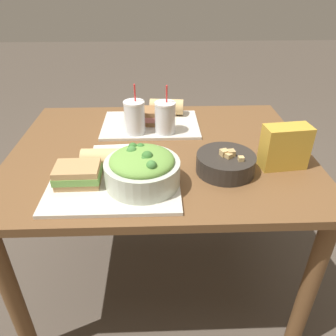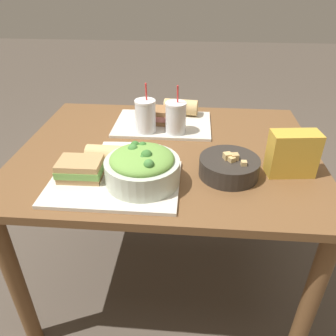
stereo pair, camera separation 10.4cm
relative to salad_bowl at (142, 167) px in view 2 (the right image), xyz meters
The scene contains 14 objects.
ground_plane 0.82m from the salad_bowl, 77.14° to the left, with size 12.00×12.00×0.00m, color #4C4238.
dining_table 0.31m from the salad_bowl, 77.14° to the left, with size 1.16×0.91×0.71m.
tray_near 0.11m from the salad_bowl, behind, with size 0.42×0.29×0.01m.
tray_far 0.48m from the salad_bowl, 87.60° to the left, with size 0.42×0.29×0.01m.
salad_bowl is the anchor object (origin of this frame).
soup_bowl 0.30m from the salad_bowl, 15.85° to the left, with size 0.20×0.20×0.09m.
sandwich_near 0.21m from the salad_bowl, behind, with size 0.15×0.11×0.06m.
baguette_near 0.16m from the salad_bowl, 143.38° to the left, with size 0.16×0.08×0.07m.
sandwich_far 0.48m from the salad_bowl, 91.21° to the left, with size 0.16×0.11×0.06m.
baguette_far 0.59m from the salad_bowl, 80.44° to the left, with size 0.16×0.09×0.07m.
drink_cup_dark 0.38m from the salad_bowl, 96.47° to the left, with size 0.09×0.09×0.21m.
drink_cup_red 0.39m from the salad_bowl, 77.72° to the left, with size 0.09×0.09×0.20m.
chip_bag 0.50m from the salad_bowl, 12.41° to the left, with size 0.17×0.09×0.15m.
napkin_folded 0.27m from the salad_bowl, 117.00° to the left, with size 0.17×0.13×0.00m.
Camera 2 is at (0.10, -1.13, 1.32)m, focal length 35.00 mm.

